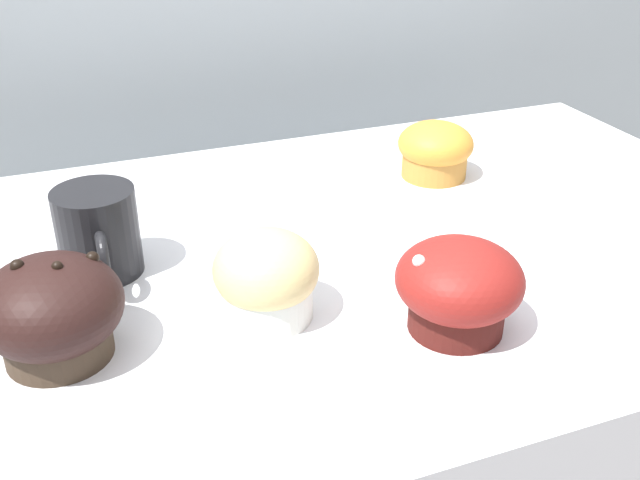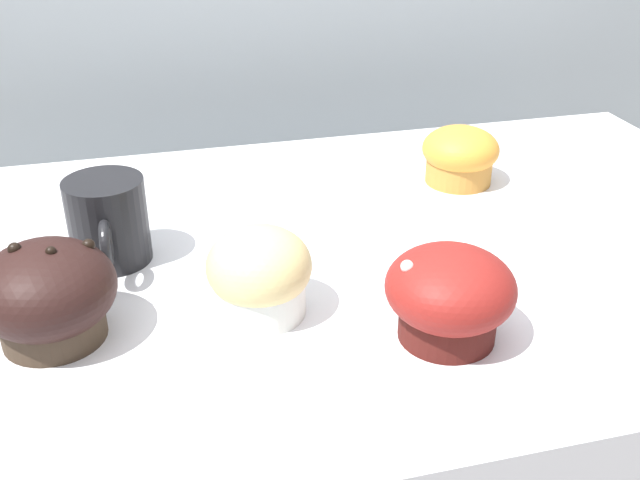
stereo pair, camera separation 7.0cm
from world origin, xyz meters
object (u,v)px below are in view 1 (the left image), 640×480
(muffin_front_left, at_px, (435,150))
(coffee_cup, at_px, (98,231))
(muffin_front_center, at_px, (266,277))
(muffin_back_right, at_px, (53,312))
(muffin_back_left, at_px, (459,287))

(muffin_front_left, xyz_separation_m, coffee_cup, (-0.42, -0.10, 0.01))
(muffin_front_center, relative_size, muffin_back_right, 0.81)
(muffin_front_left, height_order, coffee_cup, coffee_cup)
(coffee_cup, bearing_deg, muffin_front_left, 12.82)
(muffin_front_center, bearing_deg, muffin_back_right, 177.99)
(muffin_front_center, height_order, muffin_back_right, muffin_back_right)
(muffin_front_center, xyz_separation_m, coffee_cup, (-0.13, 0.13, 0.01))
(muffin_front_center, distance_m, muffin_back_right, 0.18)
(muffin_front_center, bearing_deg, muffin_back_left, -27.41)
(muffin_back_right, bearing_deg, muffin_front_center, -2.01)
(muffin_front_left, distance_m, coffee_cup, 0.43)
(muffin_back_left, height_order, muffin_front_left, muffin_back_left)
(muffin_back_left, xyz_separation_m, coffee_cup, (-0.28, 0.21, 0.00))
(muffin_back_right, bearing_deg, muffin_back_left, -14.27)
(muffin_back_left, bearing_deg, muffin_back_right, 165.73)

